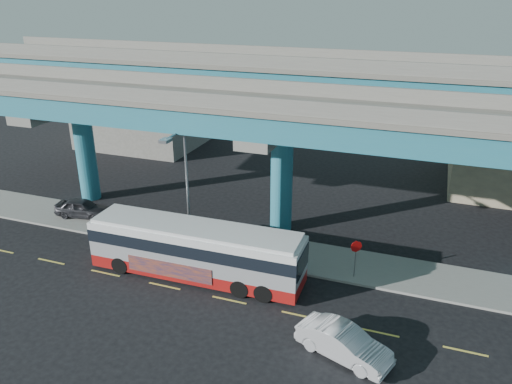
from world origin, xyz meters
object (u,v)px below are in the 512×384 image
(parked_car, at_px, (82,208))
(street_lamp, at_px, (182,175))
(transit_bus, at_px, (196,249))
(stop_sign, at_px, (356,251))
(sedan, at_px, (344,343))

(parked_car, xyz_separation_m, street_lamp, (9.59, -2.15, 4.56))
(transit_bus, xyz_separation_m, street_lamp, (-1.78, 2.07, 3.60))
(stop_sign, bearing_deg, sedan, -95.31)
(transit_bus, xyz_separation_m, parked_car, (-11.38, 4.22, -0.96))
(stop_sign, bearing_deg, street_lamp, 173.09)
(street_lamp, bearing_deg, sedan, -28.23)
(street_lamp, xyz_separation_m, stop_sign, (10.51, 0.75, -3.57))
(parked_car, bearing_deg, street_lamp, -110.99)
(parked_car, bearing_deg, stop_sign, -102.34)
(street_lamp, bearing_deg, transit_bus, -49.29)
(street_lamp, relative_size, stop_sign, 3.46)
(sedan, xyz_separation_m, stop_sign, (-0.67, 6.75, 1.08))
(transit_bus, bearing_deg, stop_sign, 16.90)
(transit_bus, height_order, sedan, transit_bus)
(sedan, relative_size, stop_sign, 2.03)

